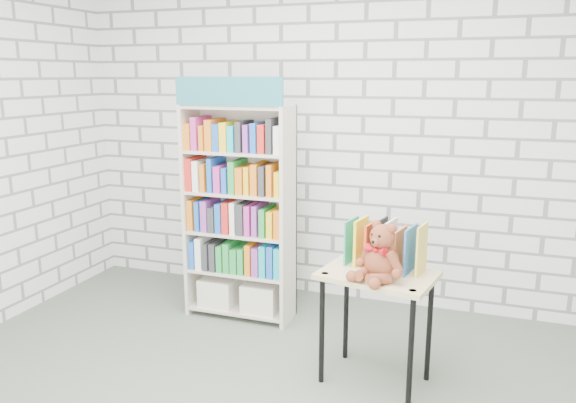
% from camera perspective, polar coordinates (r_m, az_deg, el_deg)
% --- Properties ---
extents(room_shell, '(4.52, 4.02, 2.81)m').
position_cam_1_polar(room_shell, '(2.72, -6.00, 10.97)').
color(room_shell, silver).
rests_on(room_shell, ground).
extents(bookshelf, '(0.83, 0.32, 1.85)m').
position_cam_1_polar(bookshelf, '(4.31, -4.95, -0.98)').
color(bookshelf, beige).
rests_on(bookshelf, ground).
extents(display_table, '(0.74, 0.58, 0.71)m').
position_cam_1_polar(display_table, '(3.45, 9.05, -8.71)').
color(display_table, tan).
rests_on(display_table, ground).
extents(table_books, '(0.49, 0.29, 0.27)m').
position_cam_1_polar(table_books, '(3.47, 9.84, -4.49)').
color(table_books, teal).
rests_on(table_books, display_table).
extents(teddy_bear, '(0.32, 0.31, 0.34)m').
position_cam_1_polar(teddy_bear, '(3.27, 9.30, -5.58)').
color(teddy_bear, brown).
rests_on(teddy_bear, display_table).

